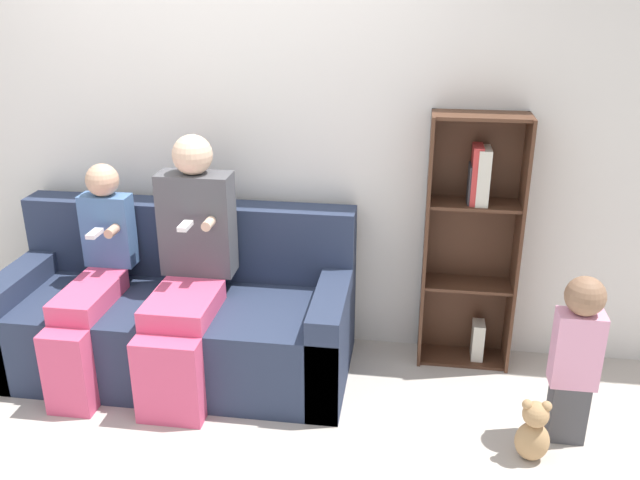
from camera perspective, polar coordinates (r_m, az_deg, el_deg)
ground_plane at (r=3.64m, az=-11.14°, el=-14.71°), size 14.00×14.00×0.00m
back_wall at (r=3.96m, az=-7.92°, el=8.98°), size 10.00×0.06×2.55m
couch at (r=3.95m, az=-11.84°, el=-6.32°), size 1.95×0.84×0.90m
adult_seated at (r=3.65m, az=-11.04°, el=-1.95°), size 0.40×0.76×1.34m
child_seated at (r=3.86m, az=-18.67°, el=-3.14°), size 0.28×0.78×1.16m
toddler_standing at (r=3.42m, az=20.75°, el=-8.96°), size 0.22×0.18×0.86m
bookshelf at (r=3.85m, az=12.68°, el=0.33°), size 0.51×0.25×1.45m
teddy_bear at (r=3.40m, az=17.52°, el=-15.16°), size 0.16×0.13×0.32m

